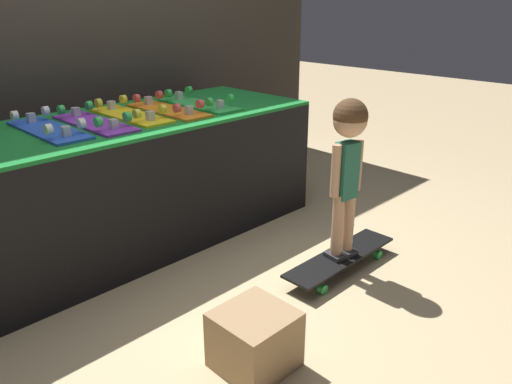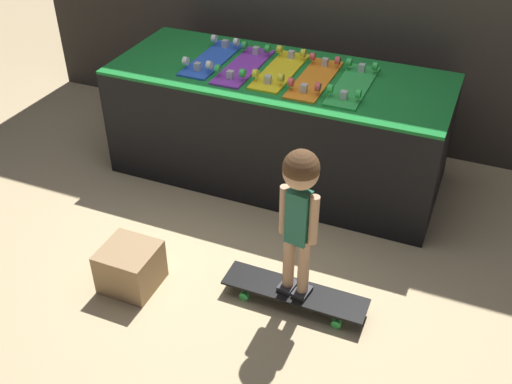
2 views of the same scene
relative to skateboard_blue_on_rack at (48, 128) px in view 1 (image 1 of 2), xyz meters
name	(u,v)px [view 1 (image 1 of 2)]	position (x,y,z in m)	size (l,w,h in m)	color
ground_plane	(198,267)	(0.50, -0.59, -0.80)	(16.00, 16.00, 0.00)	tan
back_wall	(63,18)	(0.50, 0.72, 0.52)	(4.71, 0.10, 2.64)	#332D28
display_rack	(137,179)	(0.50, -0.01, -0.41)	(2.24, 0.89, 0.78)	black
skateboard_blue_on_rack	(48,128)	(0.00, 0.00, 0.00)	(0.20, 0.64, 0.09)	blue
skateboard_purple_on_rack	(94,121)	(0.25, -0.03, 0.00)	(0.20, 0.64, 0.09)	purple
skateboard_yellow_on_rack	(130,114)	(0.50, -0.01, 0.00)	(0.20, 0.64, 0.09)	yellow
skateboard_orange_on_rack	(168,109)	(0.74, -0.04, 0.00)	(0.20, 0.64, 0.09)	orange
skateboard_green_on_rack	(199,103)	(0.99, -0.04, 0.00)	(0.20, 0.64, 0.09)	green
skateboard_on_floor	(341,258)	(1.05, -1.19, -0.72)	(0.80, 0.19, 0.09)	black
child	(348,150)	(1.05, -1.19, -0.09)	(0.21, 0.18, 0.89)	#2D2D33
storage_box	(255,340)	(0.15, -1.40, -0.67)	(0.30, 0.29, 0.26)	#A37F56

